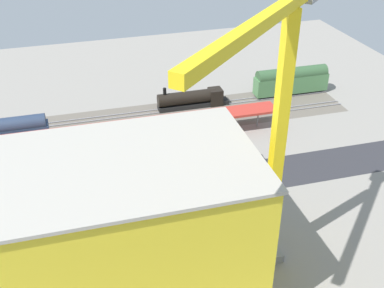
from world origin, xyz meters
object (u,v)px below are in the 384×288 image
at_px(tower_crane, 273,127).
at_px(parked_car_3, 109,184).
at_px(passenger_coach, 291,80).
at_px(traffic_light, 37,204).
at_px(box_truck_0, 29,219).
at_px(parked_car_0, 252,160).
at_px(parked_car_4, 59,194).
at_px(construction_building, 109,235).
at_px(parked_car_1, 207,169).
at_px(locomotive, 194,99).
at_px(freight_coach_far, 1,133).
at_px(parked_car_2, 162,174).
at_px(street_tree_0, 95,190).
at_px(platform_canopy_near, 103,129).

bearing_deg(tower_crane, parked_car_3, -54.99).
xyz_separation_m(passenger_coach, traffic_light, (55.29, 32.04, 1.51)).
bearing_deg(box_truck_0, parked_car_0, -170.01).
bearing_deg(parked_car_4, box_truck_0, 54.74).
bearing_deg(passenger_coach, construction_building, 44.61).
relative_size(parked_car_4, box_truck_0, 0.51).
height_order(parked_car_1, parked_car_3, parked_car_1).
xyz_separation_m(locomotive, parked_car_3, (21.62, 24.38, -1.11)).
bearing_deg(tower_crane, locomotive, -96.36).
xyz_separation_m(freight_coach_far, parked_car_2, (-25.87, 17.48, -2.40)).
distance_m(parked_car_2, street_tree_0, 15.45).
bearing_deg(tower_crane, freight_coach_far, -51.07).
bearing_deg(parked_car_4, parked_car_2, -177.15).
relative_size(parked_car_3, parked_car_4, 0.95).
bearing_deg(street_tree_0, tower_crane, 141.69).
relative_size(parked_car_2, box_truck_0, 0.48).
bearing_deg(traffic_light, box_truck_0, -33.42).
distance_m(construction_building, box_truck_0, 19.88).
xyz_separation_m(platform_canopy_near, box_truck_0, (13.46, 19.52, -2.32)).
xyz_separation_m(passenger_coach, construction_building, (46.92, 46.29, 5.91)).
relative_size(parked_car_3, tower_crane, 0.12).
relative_size(parked_car_0, parked_car_3, 1.07).
xyz_separation_m(parked_car_1, parked_car_2, (7.70, -0.88, -0.01)).
xyz_separation_m(parked_car_1, parked_car_4, (24.67, -0.04, -0.04)).
bearing_deg(parked_car_0, parked_car_4, 0.74).
distance_m(parked_car_0, street_tree_0, 29.40).
relative_size(parked_car_0, tower_crane, 0.13).
height_order(passenger_coach, tower_crane, tower_crane).
distance_m(parked_car_0, parked_car_2, 16.10).
xyz_separation_m(freight_coach_far, construction_building, (-14.58, 39.85, 6.08)).
relative_size(passenger_coach, traffic_light, 2.31).
relative_size(parked_car_4, tower_crane, 0.12).
relative_size(parked_car_2, construction_building, 0.12).
relative_size(parked_car_4, street_tree_0, 0.48).
bearing_deg(platform_canopy_near, box_truck_0, 55.41).
bearing_deg(parked_car_1, parked_car_2, -6.55).
xyz_separation_m(tower_crane, street_tree_0, (19.03, -15.03, -15.08)).
bearing_deg(construction_building, parked_car_4, -74.08).
bearing_deg(locomotive, platform_canopy_near, 28.98).
bearing_deg(street_tree_0, platform_canopy_near, -99.98).
distance_m(locomotive, parked_car_3, 32.61).
height_order(freight_coach_far, parked_car_4, freight_coach_far).
bearing_deg(freight_coach_far, parked_car_1, 151.32).
bearing_deg(street_tree_0, freight_coach_far, -61.42).
bearing_deg(passenger_coach, parked_car_2, 33.88).
bearing_deg(construction_building, freight_coach_far, -68.76).
height_order(parked_car_2, street_tree_0, street_tree_0).
bearing_deg(box_truck_0, construction_building, 123.17).
distance_m(parked_car_1, tower_crane, 30.61).
height_order(platform_canopy_near, street_tree_0, street_tree_0).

